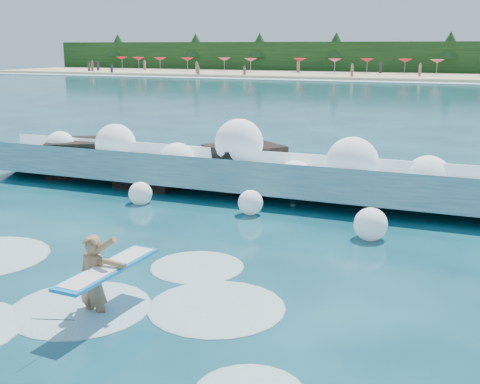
% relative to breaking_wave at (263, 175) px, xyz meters
% --- Properties ---
extents(ground, '(200.00, 200.00, 0.00)m').
position_rel_breaking_wave_xyz_m(ground, '(-0.31, -6.64, -0.56)').
color(ground, '#062937').
rests_on(ground, ground).
extents(beach, '(140.00, 20.00, 0.40)m').
position_rel_breaking_wave_xyz_m(beach, '(-0.31, 71.36, -0.36)').
color(beach, tan).
rests_on(beach, ground).
extents(wet_band, '(140.00, 5.00, 0.08)m').
position_rel_breaking_wave_xyz_m(wet_band, '(-0.31, 60.36, -0.52)').
color(wet_band, silver).
rests_on(wet_band, ground).
extents(treeline, '(140.00, 4.00, 5.00)m').
position_rel_breaking_wave_xyz_m(treeline, '(-0.31, 81.36, 1.94)').
color(treeline, black).
rests_on(treeline, ground).
extents(breaking_wave, '(18.56, 2.87, 1.60)m').
position_rel_breaking_wave_xyz_m(breaking_wave, '(0.00, 0.00, 0.00)').
color(breaking_wave, teal).
rests_on(breaking_wave, ground).
extents(rock_cluster, '(8.68, 3.41, 1.53)m').
position_rel_breaking_wave_xyz_m(rock_cluster, '(-3.99, 0.37, -0.07)').
color(rock_cluster, black).
rests_on(rock_cluster, ground).
extents(surfer_with_board, '(0.90, 2.83, 1.63)m').
position_rel_breaking_wave_xyz_m(surfer_with_board, '(0.41, -8.92, 0.04)').
color(surfer_with_board, '#9B6F48').
rests_on(surfer_with_board, ground).
extents(wave_spray, '(15.51, 4.49, 2.26)m').
position_rel_breaking_wave_xyz_m(wave_spray, '(0.71, -0.20, 0.46)').
color(wave_spray, white).
rests_on(wave_spray, ground).
extents(surf_foam, '(9.24, 6.06, 0.14)m').
position_rel_breaking_wave_xyz_m(surf_foam, '(-0.56, -8.34, -0.56)').
color(surf_foam, silver).
rests_on(surf_foam, ground).
extents(beach_umbrellas, '(110.03, 6.49, 0.50)m').
position_rel_breaking_wave_xyz_m(beach_umbrellas, '(-0.54, 73.08, 1.69)').
color(beach_umbrellas, red).
rests_on(beach_umbrellas, ground).
extents(beachgoers, '(103.58, 13.72, 1.92)m').
position_rel_breaking_wave_xyz_m(beachgoers, '(4.29, 67.81, 0.53)').
color(beachgoers, '#3F332D').
rests_on(beachgoers, ground).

